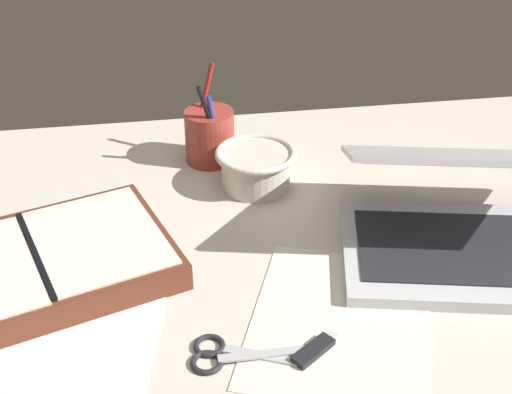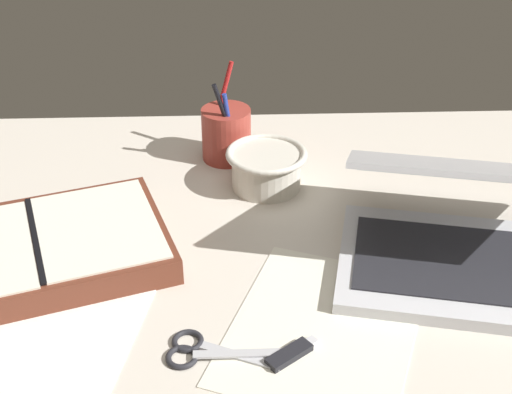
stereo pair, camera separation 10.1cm
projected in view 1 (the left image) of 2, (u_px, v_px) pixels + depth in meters
desk_top at (290, 274)px, 98.85cm from camera, size 140.00×100.00×2.00cm
laptop at (466, 219)px, 99.65cm from camera, size 39.73×36.30×17.71cm
bowl at (256, 167)px, 115.26cm from camera, size 13.18×13.18×6.52cm
pen_cup at (210, 136)px, 122.20cm from camera, size 8.49×8.49×16.74cm
planner at (38, 266)px, 95.38cm from camera, size 40.78×33.32×4.33cm
scissors at (223, 354)px, 83.76cm from camera, size 13.87×7.31×0.80cm
paper_sheet_front at (340, 322)px, 88.97cm from camera, size 30.65×34.28×0.16cm
paper_sheet_beside_planner at (68, 356)px, 83.83cm from camera, size 24.57×28.93×0.16cm
usb_drive at (315, 350)px, 84.11cm from camera, size 6.69×5.64×1.00cm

